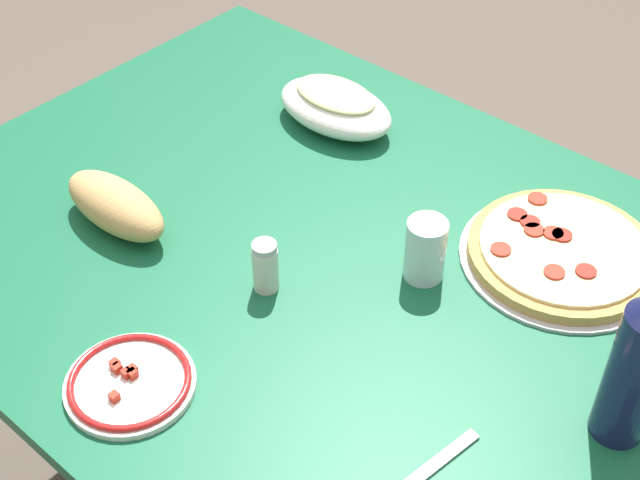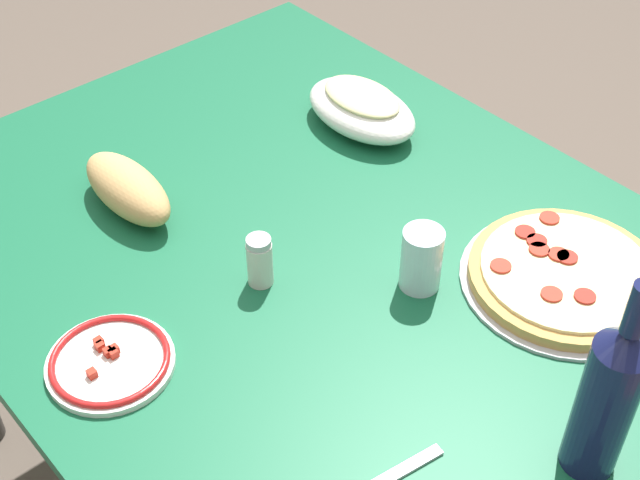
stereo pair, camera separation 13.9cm
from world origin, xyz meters
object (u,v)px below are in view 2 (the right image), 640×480
(baked_pasta_dish, at_px, (362,107))
(side_plate_near, at_px, (110,362))
(wine_bottle, at_px, (608,397))
(water_glass, at_px, (421,259))
(bread_loaf, at_px, (128,188))
(dining_table, at_px, (320,299))
(spice_shaker, at_px, (260,261))
(pepperoni_pizza, at_px, (566,276))

(baked_pasta_dish, distance_m, side_plate_near, 0.69)
(baked_pasta_dish, height_order, wine_bottle, wine_bottle)
(water_glass, height_order, side_plate_near, water_glass)
(side_plate_near, bearing_deg, bread_loaf, -36.84)
(baked_pasta_dish, relative_size, side_plate_near, 1.33)
(dining_table, height_order, baked_pasta_dish, baked_pasta_dish)
(wine_bottle, distance_m, water_glass, 0.38)
(bread_loaf, xyz_separation_m, spice_shaker, (-0.28, -0.05, 0.00))
(water_glass, relative_size, side_plate_near, 0.58)
(wine_bottle, distance_m, spice_shaker, 0.54)
(pepperoni_pizza, relative_size, wine_bottle, 1.03)
(baked_pasta_dish, distance_m, water_glass, 0.43)
(baked_pasta_dish, height_order, spice_shaker, spice_shaker)
(wine_bottle, relative_size, bread_loaf, 1.45)
(pepperoni_pizza, bearing_deg, wine_bottle, 132.05)
(baked_pasta_dish, bearing_deg, side_plate_near, 106.50)
(dining_table, xyz_separation_m, water_glass, (-0.15, -0.07, 0.16))
(water_glass, xyz_separation_m, side_plate_near, (0.17, 0.44, -0.04))
(pepperoni_pizza, xyz_separation_m, side_plate_near, (0.32, 0.61, -0.01))
(side_plate_near, bearing_deg, dining_table, -93.14)
(dining_table, bearing_deg, spice_shaker, 82.75)
(pepperoni_pizza, height_order, bread_loaf, bread_loaf)
(pepperoni_pizza, xyz_separation_m, wine_bottle, (-0.22, 0.24, 0.11))
(wine_bottle, bearing_deg, water_glass, -10.90)
(baked_pasta_dish, distance_m, bread_loaf, 0.46)
(dining_table, distance_m, side_plate_near, 0.39)
(bread_loaf, bearing_deg, pepperoni_pizza, -145.78)
(pepperoni_pizza, height_order, side_plate_near, pepperoni_pizza)
(baked_pasta_dish, bearing_deg, water_glass, 148.67)
(dining_table, height_order, pepperoni_pizza, pepperoni_pizza)
(dining_table, xyz_separation_m, pepperoni_pizza, (-0.30, -0.24, 0.12))
(bread_loaf, bearing_deg, spice_shaker, -169.10)
(dining_table, bearing_deg, side_plate_near, 86.86)
(dining_table, height_order, side_plate_near, side_plate_near)
(baked_pasta_dish, relative_size, spice_shaker, 2.76)
(dining_table, xyz_separation_m, spice_shaker, (0.01, 0.11, 0.15))
(baked_pasta_dish, relative_size, wine_bottle, 0.77)
(dining_table, xyz_separation_m, bread_loaf, (0.30, 0.16, 0.14))
(pepperoni_pizza, relative_size, water_glass, 3.09)
(dining_table, relative_size, side_plate_near, 7.66)
(baked_pasta_dish, bearing_deg, pepperoni_pizza, 173.99)
(wine_bottle, height_order, water_glass, wine_bottle)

